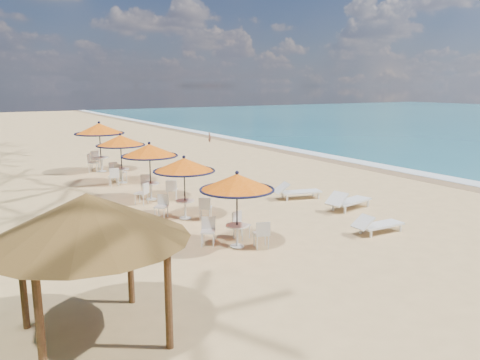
# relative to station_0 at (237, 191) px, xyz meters

# --- Properties ---
(ground) EXTENTS (160.00, 160.00, 0.00)m
(ground) POSITION_rel_station_0_xyz_m (4.56, -0.21, -1.60)
(ground) COLOR tan
(ground) RESTS_ON ground
(foam_strip) EXTENTS (1.20, 140.00, 0.04)m
(foam_strip) POSITION_rel_station_0_xyz_m (13.86, 9.79, -1.60)
(foam_strip) COLOR white
(foam_strip) RESTS_ON ground
(wetsand_band) EXTENTS (1.40, 140.00, 0.02)m
(wetsand_band) POSITION_rel_station_0_xyz_m (12.96, 9.79, -1.60)
(wetsand_band) COLOR olive
(wetsand_band) RESTS_ON ground
(station_0) EXTENTS (2.10, 2.10, 2.19)m
(station_0) POSITION_rel_station_0_xyz_m (0.00, 0.00, 0.00)
(station_0) COLOR black
(station_0) RESTS_ON ground
(station_1) EXTENTS (2.11, 2.11, 2.20)m
(station_1) POSITION_rel_station_0_xyz_m (-0.08, 3.36, 0.07)
(station_1) COLOR black
(station_1) RESTS_ON ground
(station_2) EXTENTS (2.24, 2.24, 2.34)m
(station_2) POSITION_rel_station_0_xyz_m (-0.08, 6.56, 0.10)
(station_2) COLOR black
(station_2) RESTS_ON ground
(station_3) EXTENTS (2.25, 2.25, 2.35)m
(station_3) POSITION_rel_station_0_xyz_m (-0.09, 10.45, 0.11)
(station_3) COLOR black
(station_3) RESTS_ON ground
(station_4) EXTENTS (2.57, 2.63, 2.68)m
(station_4) POSITION_rel_station_0_xyz_m (-0.12, 13.94, 0.44)
(station_4) COLOR black
(station_4) RESTS_ON ground
(lounger_near) EXTENTS (1.78, 0.62, 0.63)m
(lounger_near) POSITION_rel_station_0_xyz_m (4.28, -1.23, -1.31)
(lounger_near) COLOR white
(lounger_near) RESTS_ON ground
(lounger_mid) EXTENTS (2.14, 1.01, 0.74)m
(lounger_mid) POSITION_rel_station_0_xyz_m (5.53, 1.33, -1.26)
(lounger_mid) COLOR white
(lounger_mid) RESTS_ON ground
(lounger_far) EXTENTS (2.02, 1.08, 0.69)m
(lounger_far) POSITION_rel_station_0_xyz_m (4.95, 3.65, -1.28)
(lounger_far) COLOR white
(lounger_far) RESTS_ON ground
(palapa) EXTENTS (3.52, 3.52, 2.69)m
(palapa) POSITION_rel_station_0_xyz_m (-4.72, -2.90, 0.65)
(palapa) COLOR brown
(palapa) RESTS_ON ground
(person) EXTENTS (0.21, 0.32, 0.88)m
(person) POSITION_rel_station_0_xyz_m (10.90, 22.55, -1.16)
(person) COLOR brown
(person) RESTS_ON ground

